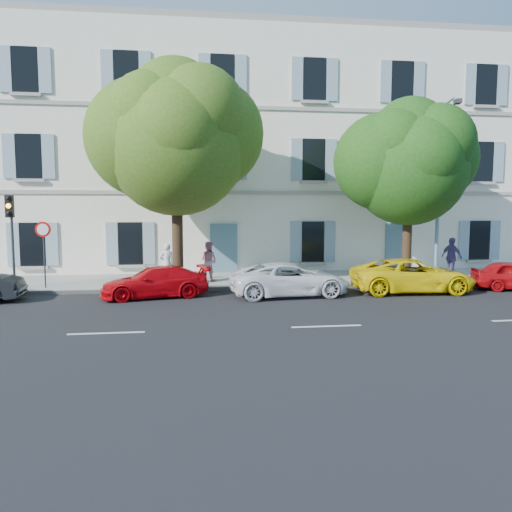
{
  "coord_description": "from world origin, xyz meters",
  "views": [
    {
      "loc": [
        -3.7,
        -17.34,
        3.37
      ],
      "look_at": [
        -1.23,
        2.0,
        1.4
      ],
      "focal_mm": 35.0,
      "sensor_mm": 36.0,
      "label": 1
    }
  ],
  "objects": [
    {
      "name": "road_sign",
      "position": [
        -9.47,
        2.95,
        2.03
      ],
      "size": [
        0.6,
        0.1,
        2.6
      ],
      "color": "#383A3D",
      "rests_on": "sidewalk"
    },
    {
      "name": "car_red_coupe",
      "position": [
        -5.09,
        1.16,
        0.57
      ],
      "size": [
        4.17,
        2.35,
        1.14
      ],
      "primitive_type": "imported",
      "rotation": [
        0.0,
        0.0,
        4.91
      ],
      "color": "red",
      "rests_on": "ground"
    },
    {
      "name": "building",
      "position": [
        0.0,
        10.2,
        6.0
      ],
      "size": [
        28.0,
        7.0,
        12.0
      ],
      "primitive_type": "cube",
      "color": "white",
      "rests_on": "ground"
    },
    {
      "name": "tree_right",
      "position": [
        5.42,
        2.97,
        4.94
      ],
      "size": [
        4.84,
        4.84,
        7.46
      ],
      "color": "#3A2819",
      "rests_on": "sidewalk"
    },
    {
      "name": "traffic_light",
      "position": [
        -10.63,
        2.89,
        2.77
      ],
      "size": [
        0.28,
        0.41,
        3.62
      ],
      "color": "#383A3D",
      "rests_on": "sidewalk"
    },
    {
      "name": "pedestrian_c",
      "position": [
        8.0,
        3.89,
        1.04
      ],
      "size": [
        0.83,
        1.13,
        1.79
      ],
      "primitive_type": "imported",
      "rotation": [
        0.0,
        0.0,
        2.0
      ],
      "color": "#594B8A",
      "rests_on": "sidewalk"
    },
    {
      "name": "sidewalk",
      "position": [
        0.0,
        4.45,
        0.07
      ],
      "size": [
        36.0,
        4.5,
        0.15
      ],
      "primitive_type": "cube",
      "color": "#A09E96",
      "rests_on": "ground"
    },
    {
      "name": "car_white_coupe",
      "position": [
        -0.1,
        0.83,
        0.63
      ],
      "size": [
        4.66,
        2.44,
        1.25
      ],
      "primitive_type": "imported",
      "rotation": [
        0.0,
        0.0,
        1.65
      ],
      "color": "white",
      "rests_on": "ground"
    },
    {
      "name": "car_yellow_supercar",
      "position": [
        4.81,
        1.0,
        0.66
      ],
      "size": [
        4.83,
        2.42,
        1.31
      ],
      "primitive_type": "imported",
      "rotation": [
        0.0,
        0.0,
        1.52
      ],
      "color": "yellow",
      "rests_on": "ground"
    },
    {
      "name": "pedestrian_a",
      "position": [
        -4.78,
        3.72,
        0.97
      ],
      "size": [
        0.65,
        0.47,
        1.65
      ],
      "primitive_type": "imported",
      "rotation": [
        0.0,
        0.0,
        3.28
      ],
      "color": "silver",
      "rests_on": "sidewalk"
    },
    {
      "name": "pedestrian_b",
      "position": [
        -3.03,
        4.08,
        1.0
      ],
      "size": [
        1.04,
        1.01,
        1.69
      ],
      "primitive_type": "imported",
      "rotation": [
        0.0,
        0.0,
        2.49
      ],
      "color": "#CB8291",
      "rests_on": "sidewalk"
    },
    {
      "name": "ground",
      "position": [
        0.0,
        0.0,
        0.0
      ],
      "size": [
        90.0,
        90.0,
        0.0
      ],
      "primitive_type": "plane",
      "color": "black"
    },
    {
      "name": "tree_left",
      "position": [
        -4.29,
        2.94,
        5.75
      ],
      "size": [
        5.61,
        5.61,
        8.7
      ],
      "color": "#3A2819",
      "rests_on": "sidewalk"
    },
    {
      "name": "kerb",
      "position": [
        0.0,
        2.28,
        0.08
      ],
      "size": [
        36.0,
        0.16,
        0.16
      ],
      "primitive_type": "cube",
      "color": "#9E998E",
      "rests_on": "ground"
    },
    {
      "name": "street_lamp",
      "position": [
        6.73,
        2.74,
        4.39
      ],
      "size": [
        0.38,
        1.61,
        7.48
      ],
      "color": "#7293BF",
      "rests_on": "sidewalk"
    }
  ]
}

